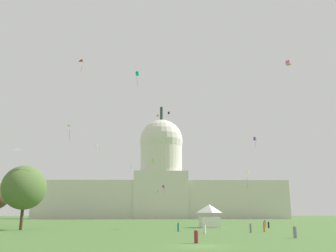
{
  "coord_description": "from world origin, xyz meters",
  "views": [
    {
      "loc": [
        -3.87,
        -36.39,
        3.11
      ],
      "look_at": [
        -1.67,
        83.76,
        32.37
      ],
      "focal_mm": 38.33,
      "sensor_mm": 36.0,
      "label": 1
    }
  ],
  "objects_px": {
    "person_white_mid_right": "(204,229)",
    "kite_black_high": "(169,113)",
    "person_grey_back_left": "(265,224)",
    "kite_turquoise_mid": "(137,74)",
    "capitol_building": "(161,186)",
    "kite_violet_mid": "(255,139)",
    "person_grey_near_tent": "(295,232)",
    "kite_orange_high": "(158,116)",
    "person_teal_back_center": "(178,227)",
    "kite_blue_mid": "(131,165)",
    "tree_west_mid": "(25,188)",
    "event_tent": "(209,216)",
    "kite_red_high": "(83,64)",
    "kite_cyan_low": "(158,191)",
    "kite_lime_low": "(153,161)",
    "person_black_mid_center": "(269,225)",
    "person_grey_front_right": "(251,228)",
    "person_maroon_mid_left": "(196,237)",
    "kite_white_mid": "(97,145)",
    "kite_yellow_mid": "(71,128)",
    "kite_magenta_low": "(163,187)",
    "person_purple_near_tree_west": "(219,223)",
    "person_orange_edge_east": "(264,227)",
    "kite_gold_low": "(246,175)",
    "kite_cyan_low_b": "(15,152)",
    "kite_pink_high": "(288,63)"
  },
  "relations": [
    {
      "from": "person_white_mid_right",
      "to": "kite_black_high",
      "type": "relative_size",
      "value": 0.58
    },
    {
      "from": "person_grey_back_left",
      "to": "kite_turquoise_mid",
      "type": "distance_m",
      "value": 44.69
    },
    {
      "from": "capitol_building",
      "to": "kite_violet_mid",
      "type": "height_order",
      "value": "capitol_building"
    },
    {
      "from": "person_grey_near_tent",
      "to": "kite_orange_high",
      "type": "height_order",
      "value": "kite_orange_high"
    },
    {
      "from": "person_teal_back_center",
      "to": "kite_blue_mid",
      "type": "bearing_deg",
      "value": -132.29
    },
    {
      "from": "tree_west_mid",
      "to": "kite_violet_mid",
      "type": "relative_size",
      "value": 3.02
    },
    {
      "from": "event_tent",
      "to": "kite_red_high",
      "type": "xyz_separation_m",
      "value": [
        -31.86,
        7.68,
        39.42
      ]
    },
    {
      "from": "capitol_building",
      "to": "kite_red_high",
      "type": "relative_size",
      "value": 52.05
    },
    {
      "from": "person_teal_back_center",
      "to": "kite_turquoise_mid",
      "type": "xyz_separation_m",
      "value": [
        -8.34,
        9.37,
        32.13
      ]
    },
    {
      "from": "kite_cyan_low",
      "to": "kite_lime_low",
      "type": "xyz_separation_m",
      "value": [
        -0.47,
        -96.51,
        1.68
      ]
    },
    {
      "from": "event_tent",
      "to": "tree_west_mid",
      "type": "distance_m",
      "value": 39.22
    },
    {
      "from": "person_black_mid_center",
      "to": "kite_blue_mid",
      "type": "height_order",
      "value": "kite_blue_mid"
    },
    {
      "from": "person_white_mid_right",
      "to": "kite_red_high",
      "type": "bearing_deg",
      "value": 25.52
    },
    {
      "from": "kite_blue_mid",
      "to": "kite_lime_low",
      "type": "height_order",
      "value": "kite_blue_mid"
    },
    {
      "from": "person_grey_back_left",
      "to": "person_grey_front_right",
      "type": "distance_m",
      "value": 25.43
    },
    {
      "from": "person_maroon_mid_left",
      "to": "kite_white_mid",
      "type": "bearing_deg",
      "value": -142.77
    },
    {
      "from": "event_tent",
      "to": "kite_yellow_mid",
      "type": "height_order",
      "value": "kite_yellow_mid"
    },
    {
      "from": "person_grey_front_right",
      "to": "kite_blue_mid",
      "type": "distance_m",
      "value": 126.08
    },
    {
      "from": "person_white_mid_right",
      "to": "kite_yellow_mid",
      "type": "height_order",
      "value": "kite_yellow_mid"
    },
    {
      "from": "person_maroon_mid_left",
      "to": "kite_cyan_low",
      "type": "bearing_deg",
      "value": -155.77
    },
    {
      "from": "kite_lime_low",
      "to": "kite_turquoise_mid",
      "type": "bearing_deg",
      "value": 10.4
    },
    {
      "from": "person_black_mid_center",
      "to": "person_teal_back_center",
      "type": "xyz_separation_m",
      "value": [
        -20.22,
        -15.25,
        0.08
      ]
    },
    {
      "from": "tree_west_mid",
      "to": "kite_cyan_low",
      "type": "bearing_deg",
      "value": 77.58
    },
    {
      "from": "kite_white_mid",
      "to": "kite_magenta_low",
      "type": "height_order",
      "value": "kite_white_mid"
    },
    {
      "from": "person_purple_near_tree_west",
      "to": "person_grey_front_right",
      "type": "relative_size",
      "value": 1.06
    },
    {
      "from": "person_white_mid_right",
      "to": "kite_white_mid",
      "type": "bearing_deg",
      "value": 3.6
    },
    {
      "from": "person_grey_near_tent",
      "to": "kite_cyan_low",
      "type": "relative_size",
      "value": 1.85
    },
    {
      "from": "kite_red_high",
      "to": "kite_violet_mid",
      "type": "bearing_deg",
      "value": -91.4
    },
    {
      "from": "person_orange_edge_east",
      "to": "kite_red_high",
      "type": "height_order",
      "value": "kite_red_high"
    },
    {
      "from": "kite_orange_high",
      "to": "kite_lime_low",
      "type": "bearing_deg",
      "value": -37.83
    },
    {
      "from": "kite_red_high",
      "to": "kite_orange_high",
      "type": "bearing_deg",
      "value": -51.0
    },
    {
      "from": "person_black_mid_center",
      "to": "kite_cyan_low",
      "type": "height_order",
      "value": "kite_cyan_low"
    },
    {
      "from": "kite_gold_low",
      "to": "kite_violet_mid",
      "type": "distance_m",
      "value": 33.0
    },
    {
      "from": "kite_violet_mid",
      "to": "kite_blue_mid",
      "type": "bearing_deg",
      "value": -94.45
    },
    {
      "from": "person_white_mid_right",
      "to": "person_grey_near_tent",
      "type": "bearing_deg",
      "value": -146.83
    },
    {
      "from": "person_maroon_mid_left",
      "to": "kite_violet_mid",
      "type": "relative_size",
      "value": 0.38
    },
    {
      "from": "person_grey_front_right",
      "to": "kite_cyan_low_b",
      "type": "xyz_separation_m",
      "value": [
        -42.53,
        6.97,
        13.64
      ]
    },
    {
      "from": "kite_yellow_mid",
      "to": "kite_lime_low",
      "type": "height_order",
      "value": "kite_yellow_mid"
    },
    {
      "from": "person_grey_back_left",
      "to": "kite_violet_mid",
      "type": "height_order",
      "value": "kite_violet_mid"
    },
    {
      "from": "kite_cyan_low",
      "to": "kite_violet_mid",
      "type": "xyz_separation_m",
      "value": [
        36.46,
        -53.61,
        16.37
      ]
    },
    {
      "from": "person_maroon_mid_left",
      "to": "kite_black_high",
      "type": "xyz_separation_m",
      "value": [
        -0.06,
        140.72,
        53.36
      ]
    },
    {
      "from": "kite_cyan_low_b",
      "to": "kite_pink_high",
      "type": "bearing_deg",
      "value": 12.08
    },
    {
      "from": "person_grey_front_right",
      "to": "kite_turquoise_mid",
      "type": "distance_m",
      "value": 40.08
    },
    {
      "from": "tree_west_mid",
      "to": "kite_black_high",
      "type": "distance_m",
      "value": 122.85
    },
    {
      "from": "kite_pink_high",
      "to": "event_tent",
      "type": "bearing_deg",
      "value": -35.02
    },
    {
      "from": "person_black_mid_center",
      "to": "kite_red_high",
      "type": "bearing_deg",
      "value": 65.34
    },
    {
      "from": "person_grey_near_tent",
      "to": "kite_orange_high",
      "type": "relative_size",
      "value": 1.56
    },
    {
      "from": "event_tent",
      "to": "kite_violet_mid",
      "type": "bearing_deg",
      "value": 58.64
    },
    {
      "from": "event_tent",
      "to": "person_maroon_mid_left",
      "type": "height_order",
      "value": "event_tent"
    },
    {
      "from": "tree_west_mid",
      "to": "kite_lime_low",
      "type": "bearing_deg",
      "value": 34.55
    }
  ]
}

